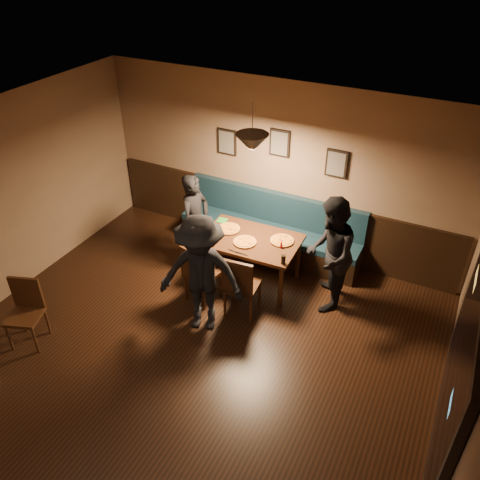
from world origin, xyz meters
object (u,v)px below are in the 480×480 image
(diner_front, at_px, (201,275))
(tabasco_bottle, at_px, (281,245))
(soda_glass, at_px, (283,259))
(cafe_chair_far, at_px, (24,315))
(chair_near_left, at_px, (202,272))
(chair_near_right, at_px, (242,284))
(diner_left, at_px, (196,222))
(booth_bench, at_px, (269,227))
(dining_table, at_px, (250,260))
(diner_right, at_px, (330,255))

(diner_front, bearing_deg, tabasco_bottle, 44.70)
(soda_glass, distance_m, cafe_chair_far, 3.44)
(chair_near_left, bearing_deg, chair_near_right, 11.73)
(diner_left, xyz_separation_m, cafe_chair_far, (-1.06, -2.51, -0.31))
(diner_front, bearing_deg, booth_bench, 70.37)
(diner_left, xyz_separation_m, soda_glass, (1.61, -0.38, 0.05))
(dining_table, xyz_separation_m, cafe_chair_far, (-2.02, -2.47, 0.08))
(booth_bench, xyz_separation_m, dining_table, (0.04, -0.79, -0.12))
(diner_right, distance_m, tabasco_bottle, 0.70)
(diner_front, height_order, tabasco_bottle, diner_front)
(chair_near_left, height_order, diner_left, diner_left)
(dining_table, height_order, soda_glass, soda_glass)
(booth_bench, xyz_separation_m, chair_near_left, (-0.39, -1.48, -0.03))
(booth_bench, height_order, chair_near_right, booth_bench)
(booth_bench, distance_m, chair_near_left, 1.54)
(chair_near_left, distance_m, diner_left, 0.95)
(booth_bench, bearing_deg, diner_left, -140.47)
(booth_bench, xyz_separation_m, diner_right, (1.23, -0.79, 0.35))
(dining_table, relative_size, diner_left, 0.92)
(dining_table, xyz_separation_m, diner_right, (1.19, 0.01, 0.47))
(chair_near_right, relative_size, soda_glass, 7.44)
(booth_bench, xyz_separation_m, tabasco_bottle, (0.53, -0.81, 0.32))
(dining_table, xyz_separation_m, chair_near_right, (0.21, -0.69, 0.12))
(diner_left, bearing_deg, dining_table, -85.51)
(booth_bench, relative_size, dining_table, 2.11)
(chair_near_left, bearing_deg, soda_glass, 29.53)
(soda_glass, bearing_deg, booth_bench, 121.34)
(diner_front, height_order, soda_glass, diner_front)
(diner_front, xyz_separation_m, tabasco_bottle, (0.64, 1.16, -0.04))
(chair_near_right, bearing_deg, dining_table, 101.78)
(diner_left, distance_m, soda_glass, 1.66)
(booth_bench, distance_m, diner_left, 1.22)
(dining_table, bearing_deg, diner_right, -1.76)
(chair_near_right, relative_size, diner_front, 0.58)
(dining_table, xyz_separation_m, diner_front, (-0.15, -1.18, 0.48))
(diner_left, relative_size, soda_glass, 11.57)
(chair_near_right, distance_m, cafe_chair_far, 2.85)
(chair_near_left, relative_size, tabasco_bottle, 7.73)
(tabasco_bottle, bearing_deg, diner_left, 177.83)
(diner_left, height_order, diner_front, diner_front)
(booth_bench, relative_size, diner_front, 1.75)
(chair_near_left, relative_size, soda_glass, 7.05)
(chair_near_right, distance_m, diner_left, 1.40)
(diner_left, distance_m, cafe_chair_far, 2.74)
(dining_table, distance_m, diner_front, 1.28)
(dining_table, bearing_deg, diner_front, -99.16)
(diner_left, bearing_deg, diner_right, -84.25)
(booth_bench, height_order, diner_front, diner_front)
(dining_table, relative_size, diner_front, 0.83)
(diner_front, distance_m, cafe_chair_far, 2.31)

